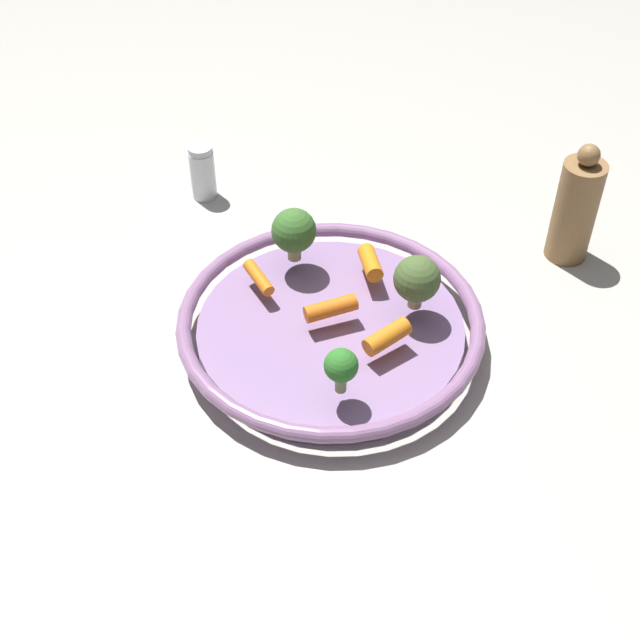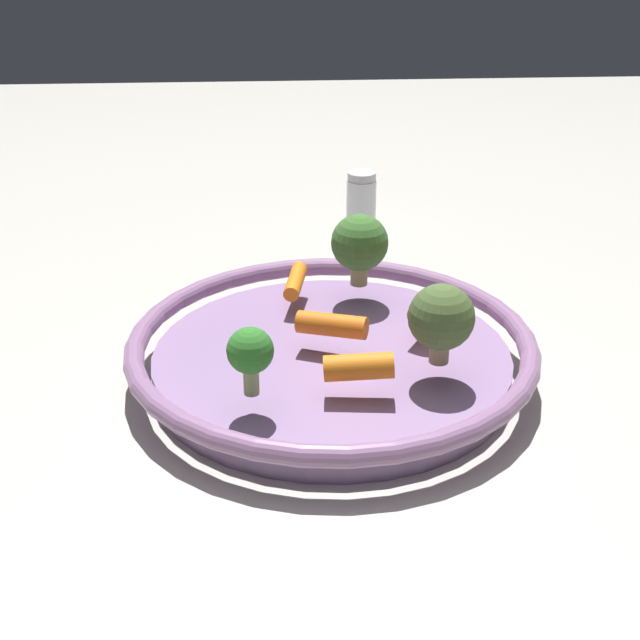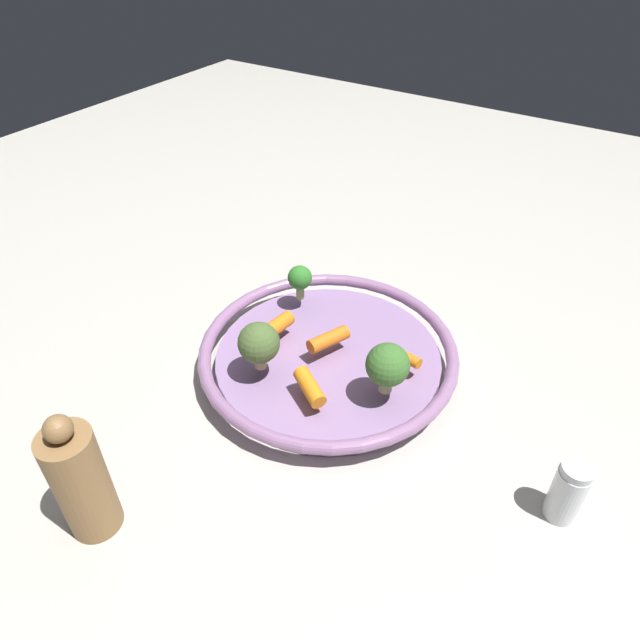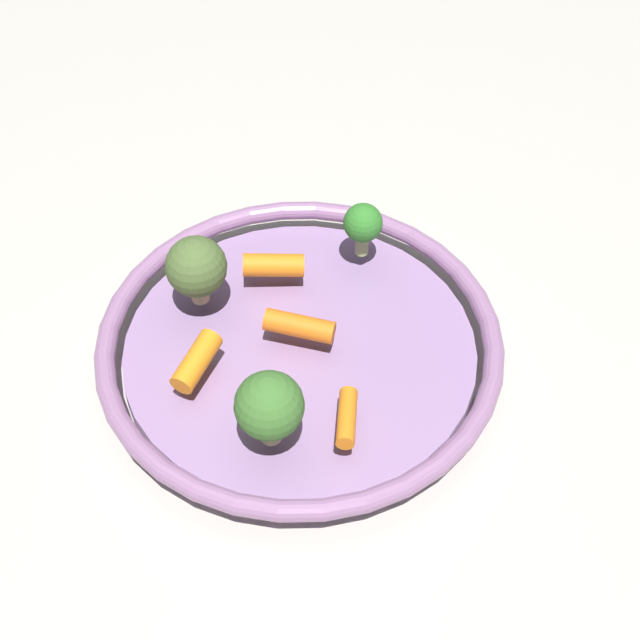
# 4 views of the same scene
# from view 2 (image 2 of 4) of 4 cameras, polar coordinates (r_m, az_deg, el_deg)

# --- Properties ---
(ground_plane) EXTENTS (2.37, 2.37, 0.00)m
(ground_plane) POSITION_cam_2_polar(r_m,az_deg,el_deg) (0.84, 0.69, -3.52)
(ground_plane) COLOR #B7B2A8
(serving_bowl) EXTENTS (0.36, 0.36, 0.04)m
(serving_bowl) POSITION_cam_2_polar(r_m,az_deg,el_deg) (0.83, 0.70, -2.15)
(serving_bowl) COLOR #8E709E
(serving_bowl) RESTS_ON ground_plane
(baby_carrot_right) EXTENTS (0.04, 0.06, 0.02)m
(baby_carrot_right) POSITION_cam_2_polar(r_m,az_deg,el_deg) (0.82, 0.62, -0.28)
(baby_carrot_right) COLOR orange
(baby_carrot_right) RESTS_ON serving_bowl
(baby_carrot_center) EXTENTS (0.06, 0.03, 0.02)m
(baby_carrot_center) POSITION_cam_2_polar(r_m,az_deg,el_deg) (0.91, -1.47, 2.32)
(baby_carrot_center) COLOR orange
(baby_carrot_center) RESTS_ON serving_bowl
(baby_carrot_left) EXTENTS (0.06, 0.05, 0.03)m
(baby_carrot_left) POSITION_cam_2_polar(r_m,az_deg,el_deg) (0.85, 6.55, 0.76)
(baby_carrot_left) COLOR orange
(baby_carrot_left) RESTS_ON serving_bowl
(baby_carrot_near_rim) EXTENTS (0.02, 0.06, 0.02)m
(baby_carrot_near_rim) POSITION_cam_2_polar(r_m,az_deg,el_deg) (0.75, 2.33, -2.81)
(baby_carrot_near_rim) COLOR orange
(baby_carrot_near_rim) RESTS_ON serving_bowl
(broccoli_floret_edge) EXTENTS (0.05, 0.05, 0.07)m
(broccoli_floret_edge) POSITION_cam_2_polar(r_m,az_deg,el_deg) (0.77, 7.24, 0.11)
(broccoli_floret_edge) COLOR tan
(broccoli_floret_edge) RESTS_ON serving_bowl
(broccoli_floret_small) EXTENTS (0.04, 0.04, 0.06)m
(broccoli_floret_small) POSITION_cam_2_polar(r_m,az_deg,el_deg) (0.72, -4.18, -1.95)
(broccoli_floret_small) COLOR #95AB66
(broccoli_floret_small) RESTS_ON serving_bowl
(broccoli_floret_large) EXTENTS (0.05, 0.05, 0.07)m
(broccoli_floret_large) POSITION_cam_2_polar(r_m,az_deg,el_deg) (0.90, 2.38, 4.57)
(broccoli_floret_large) COLOR tan
(broccoli_floret_large) RESTS_ON serving_bowl
(salt_shaker) EXTENTS (0.04, 0.04, 0.08)m
(salt_shaker) POSITION_cam_2_polar(r_m,az_deg,el_deg) (1.14, 2.47, 6.84)
(salt_shaker) COLOR silver
(salt_shaker) RESTS_ON ground_plane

